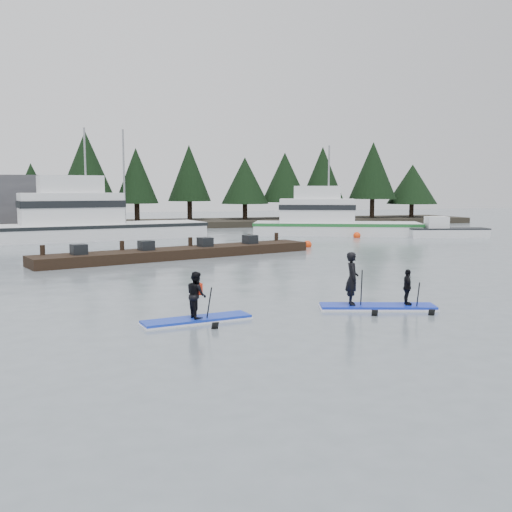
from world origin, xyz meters
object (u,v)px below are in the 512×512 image
object	(u,v)px
fishing_boat_large	(92,230)
floating_dock	(181,253)
fishing_boat_medium	(331,228)
paddleboard_solo	(197,304)
paddleboard_duo	(373,291)

from	to	relation	value
fishing_boat_large	floating_dock	world-z (taller)	fishing_boat_large
fishing_boat_medium	paddleboard_solo	bearing A→B (deg)	-98.78
paddleboard_solo	fishing_boat_large	bearing A→B (deg)	84.92
fishing_boat_large	floating_dock	bearing A→B (deg)	-82.39
fishing_boat_large	paddleboard_duo	world-z (taller)	fishing_boat_large
floating_dock	paddleboard_duo	xyz separation A→B (m)	(3.27, -14.99, 0.29)
paddleboard_solo	floating_dock	bearing A→B (deg)	72.42
paddleboard_duo	paddleboard_solo	bearing A→B (deg)	-160.90
paddleboard_solo	paddleboard_duo	world-z (taller)	paddleboard_duo
paddleboard_duo	fishing_boat_large	bearing A→B (deg)	123.03
fishing_boat_large	paddleboard_solo	world-z (taller)	fishing_boat_large
fishing_boat_medium	paddleboard_duo	bearing A→B (deg)	-89.57
fishing_boat_large	fishing_boat_medium	bearing A→B (deg)	-14.97
fishing_boat_medium	floating_dock	size ratio (longest dim) A/B	0.86
fishing_boat_large	fishing_boat_medium	world-z (taller)	fishing_boat_large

